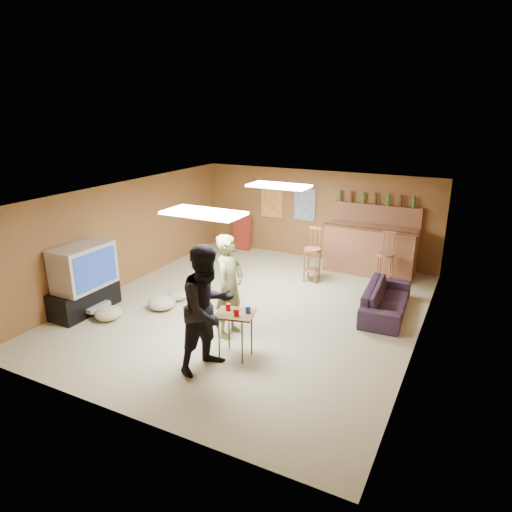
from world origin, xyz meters
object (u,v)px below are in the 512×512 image
at_px(person_olive, 229,286).
at_px(tv_body, 83,267).
at_px(bar_counter, 370,250).
at_px(sofa, 386,300).
at_px(tray_table, 235,335).
at_px(person_black, 208,309).

bearing_deg(person_olive, tv_body, 98.84).
relative_size(bar_counter, person_olive, 1.15).
bearing_deg(person_olive, bar_counter, -18.90).
height_order(tv_body, sofa, tv_body).
bearing_deg(sofa, tv_body, 112.74).
height_order(person_olive, sofa, person_olive).
distance_m(tv_body, tray_table, 3.28).
height_order(tv_body, person_olive, person_olive).
relative_size(person_black, sofa, 1.03).
bearing_deg(bar_counter, person_black, -102.43).
xyz_separation_m(person_olive, person_black, (0.24, -1.02, 0.07)).
xyz_separation_m(tv_body, person_black, (3.04, -0.58, 0.04)).
bearing_deg(person_black, sofa, -15.11).
xyz_separation_m(sofa, tray_table, (-1.72, -2.60, 0.10)).
height_order(person_black, sofa, person_black).
bearing_deg(tv_body, sofa, 26.50).
bearing_deg(bar_counter, sofa, -67.85).
bearing_deg(tray_table, tv_body, 177.64).
bearing_deg(person_olive, tray_table, -143.78).
xyz_separation_m(person_olive, tray_table, (0.43, -0.58, -0.51)).
height_order(bar_counter, person_black, person_black).
xyz_separation_m(tv_body, tray_table, (3.23, -0.13, -0.54)).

